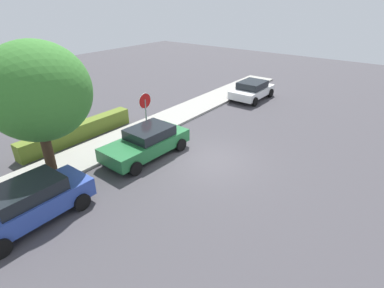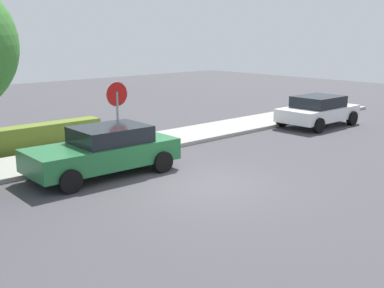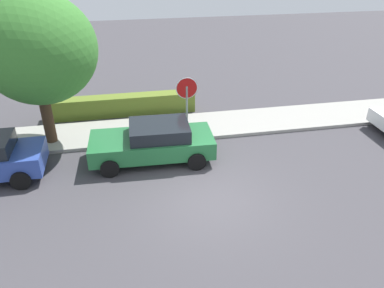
% 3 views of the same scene
% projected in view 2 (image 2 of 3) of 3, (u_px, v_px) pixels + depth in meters
% --- Properties ---
extents(ground_plane, '(60.00, 60.00, 0.00)m').
position_uv_depth(ground_plane, '(204.00, 185.00, 13.18)').
color(ground_plane, '#423F44').
extents(sidewalk_curb, '(32.00, 2.36, 0.14)m').
position_uv_depth(sidewalk_curb, '(105.00, 151.00, 16.76)').
color(sidewalk_curb, '#9E9B93').
rests_on(sidewalk_curb, ground_plane).
extents(stop_sign, '(0.85, 0.08, 2.54)m').
position_uv_depth(stop_sign, '(117.00, 105.00, 15.86)').
color(stop_sign, gray).
rests_on(stop_sign, ground_plane).
extents(parked_car_green, '(4.46, 2.19, 1.42)m').
position_uv_depth(parked_car_green, '(104.00, 150.00, 14.04)').
color(parked_car_green, '#236B38').
rests_on(parked_car_green, ground_plane).
extents(parked_car_white, '(3.91, 2.14, 1.35)m').
position_uv_depth(parked_car_white, '(318.00, 110.00, 21.47)').
color(parked_car_white, white).
rests_on(parked_car_white, ground_plane).
extents(front_yard_hedge, '(6.56, 0.70, 0.91)m').
position_uv_depth(front_yard_hedge, '(13.00, 141.00, 16.51)').
color(front_yard_hedge, olive).
rests_on(front_yard_hedge, ground_plane).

